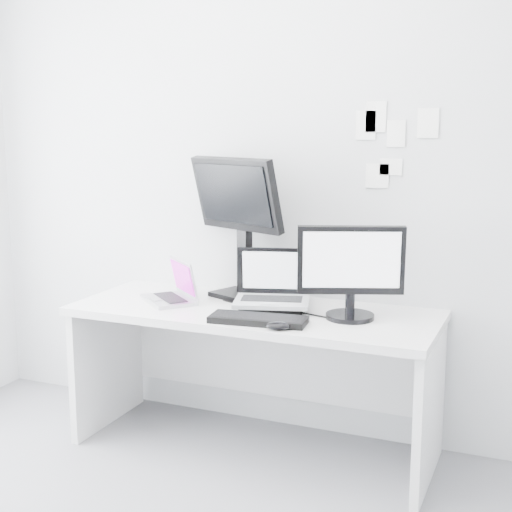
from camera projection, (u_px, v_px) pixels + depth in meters
name	position (u px, v px, depth m)	size (l,w,h in m)	color
back_wall	(280.00, 178.00, 3.77)	(3.60, 3.60, 0.00)	#B5B8BA
desk	(254.00, 380.00, 3.63)	(1.80, 0.70, 0.73)	silver
macbook	(168.00, 280.00, 3.69)	(0.30, 0.22, 0.22)	#B2B2B7
speaker	(253.00, 279.00, 3.82)	(0.09, 0.09, 0.18)	black
dell_laptop	(272.00, 280.00, 3.52)	(0.36, 0.28, 0.30)	#B2B5BA
rear_monitor	(240.00, 226.00, 3.73)	(0.55, 0.20, 0.75)	black
samsung_monitor	(351.00, 271.00, 3.35)	(0.50, 0.23, 0.45)	black
keyboard	(258.00, 320.00, 3.31)	(0.45, 0.16, 0.03)	black
mouse	(278.00, 326.00, 3.20)	(0.11, 0.07, 0.04)	black
wall_note_0	(366.00, 125.00, 3.54)	(0.10, 0.00, 0.14)	white
wall_note_1	(396.00, 134.00, 3.49)	(0.09, 0.00, 0.13)	white
wall_note_2	(428.00, 123.00, 3.42)	(0.10, 0.00, 0.14)	white
wall_note_3	(391.00, 167.00, 3.53)	(0.11, 0.00, 0.08)	white
wall_note_4	(377.00, 176.00, 3.56)	(0.12, 0.00, 0.12)	white
wall_note_5	(376.00, 117.00, 3.51)	(0.10, 0.00, 0.15)	white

